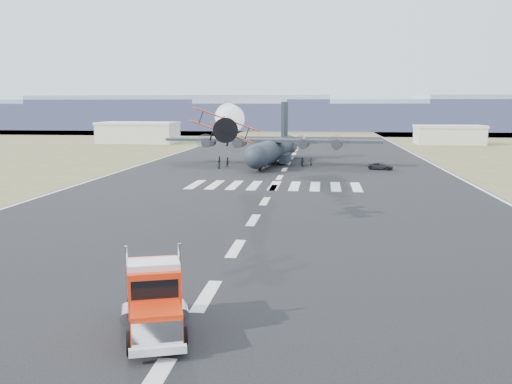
% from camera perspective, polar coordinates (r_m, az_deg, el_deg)
% --- Properties ---
extents(ground, '(500.00, 500.00, 0.00)m').
position_cam_1_polar(ground, '(36.12, -4.95, -10.29)').
color(ground, black).
rests_on(ground, ground).
extents(scrub_far, '(500.00, 80.00, 0.00)m').
position_cam_1_polar(scrub_far, '(263.82, 5.18, 5.98)').
color(scrub_far, brown).
rests_on(scrub_far, ground).
extents(runway_markings, '(60.00, 260.00, 0.01)m').
position_cam_1_polar(runway_markings, '(94.45, 2.37, 1.46)').
color(runway_markings, silver).
rests_on(runway_markings, ground).
extents(ridge_seg_b, '(150.00, 50.00, 15.00)m').
position_cam_1_polar(ridge_seg_b, '(323.90, -18.51, 7.38)').
color(ridge_seg_b, '#8B93B0').
rests_on(ridge_seg_b, ground).
extents(ridge_seg_c, '(150.00, 50.00, 17.00)m').
position_cam_1_polar(ridge_seg_c, '(302.19, -7.18, 7.88)').
color(ridge_seg_c, '#8B93B0').
rests_on(ridge_seg_c, ground).
extents(ridge_seg_d, '(150.00, 50.00, 13.00)m').
position_cam_1_polar(ridge_seg_d, '(293.60, 5.35, 7.51)').
color(ridge_seg_d, '#8B93B0').
rests_on(ridge_seg_d, ground).
extents(ridge_seg_e, '(150.00, 50.00, 15.00)m').
position_cam_1_polar(ridge_seg_e, '(299.17, 18.00, 7.34)').
color(ridge_seg_e, '#8B93B0').
rests_on(ridge_seg_e, ground).
extents(hangar_left, '(24.50, 14.50, 6.70)m').
position_cam_1_polar(hangar_left, '(188.15, -11.67, 5.86)').
color(hangar_left, beige).
rests_on(hangar_left, ground).
extents(hangar_right, '(20.50, 12.50, 5.90)m').
position_cam_1_polar(hangar_right, '(187.76, 18.74, 5.46)').
color(hangar_right, beige).
rests_on(hangar_right, ground).
extents(semi_truck, '(4.94, 8.60, 3.79)m').
position_cam_1_polar(semi_truck, '(30.50, -10.13, -10.29)').
color(semi_truck, black).
rests_on(semi_truck, ground).
extents(aerobatic_biplane, '(6.48, 6.17, 3.72)m').
position_cam_1_polar(aerobatic_biplane, '(56.70, -3.37, 6.49)').
color(aerobatic_biplane, red).
extents(smoke_trail, '(6.40, 31.10, 4.26)m').
position_cam_1_polar(smoke_trail, '(82.56, -2.65, 7.29)').
color(smoke_trail, white).
extents(transport_aircraft, '(43.98, 36.12, 12.69)m').
position_cam_1_polar(transport_aircraft, '(117.06, 1.80, 4.44)').
color(transport_aircraft, '#202930').
rests_on(transport_aircraft, ground).
extents(support_vehicle, '(5.02, 3.49, 1.27)m').
position_cam_1_polar(support_vehicle, '(108.60, 12.37, 2.53)').
color(support_vehicle, black).
rests_on(support_vehicle, ground).
extents(crew_a, '(0.85, 0.83, 1.80)m').
position_cam_1_polar(crew_a, '(113.54, 1.99, 3.11)').
color(crew_a, black).
rests_on(crew_a, ground).
extents(crew_b, '(0.98, 1.05, 1.84)m').
position_cam_1_polar(crew_b, '(111.41, -2.83, 3.01)').
color(crew_b, black).
rests_on(crew_b, ground).
extents(crew_c, '(0.78, 1.26, 1.82)m').
position_cam_1_polar(crew_c, '(109.06, 0.85, 2.90)').
color(crew_c, black).
rests_on(crew_c, ground).
extents(crew_d, '(0.86, 1.12, 1.71)m').
position_cam_1_polar(crew_d, '(115.33, -3.66, 3.16)').
color(crew_d, black).
rests_on(crew_d, ground).
extents(crew_e, '(0.83, 0.92, 1.60)m').
position_cam_1_polar(crew_e, '(108.29, -3.75, 2.78)').
color(crew_e, black).
rests_on(crew_e, ground).
extents(crew_f, '(1.70, 0.72, 1.78)m').
position_cam_1_polar(crew_f, '(112.56, 1.32, 3.06)').
color(crew_f, black).
rests_on(crew_f, ground).
extents(crew_g, '(0.62, 0.70, 1.67)m').
position_cam_1_polar(crew_g, '(111.53, 5.49, 2.95)').
color(crew_g, black).
rests_on(crew_g, ground).
extents(crew_h, '(0.91, 0.94, 1.67)m').
position_cam_1_polar(crew_h, '(113.27, 4.65, 3.04)').
color(crew_h, black).
rests_on(crew_h, ground).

